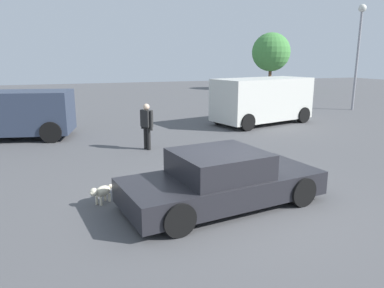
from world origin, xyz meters
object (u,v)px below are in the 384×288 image
at_px(pedestrian, 147,123).
at_px(light_post_near, 359,39).
at_px(sedan_foreground, 221,180).
at_px(dog, 101,192).
at_px(van_white, 262,99).
at_px(suv_dark, 5,113).

xyz_separation_m(pedestrian, light_post_near, (13.95, 5.56, 3.22)).
distance_m(sedan_foreground, light_post_near, 17.69).
bearing_deg(dog, pedestrian, -155.50).
relative_size(sedan_foreground, pedestrian, 2.86).
height_order(sedan_foreground, light_post_near, light_post_near).
xyz_separation_m(sedan_foreground, dog, (-2.46, 0.90, -0.28)).
bearing_deg(light_post_near, pedestrian, -158.29).
height_order(sedan_foreground, dog, sedan_foreground).
xyz_separation_m(van_white, light_post_near, (7.62, 2.34, 3.00)).
bearing_deg(light_post_near, van_white, -162.91).
distance_m(dog, light_post_near, 19.20).
relative_size(sedan_foreground, van_white, 0.87).
xyz_separation_m(van_white, pedestrian, (-6.34, -3.21, -0.22)).
height_order(pedestrian, light_post_near, light_post_near).
bearing_deg(light_post_near, dog, -148.00).
height_order(suv_dark, pedestrian, suv_dark).
height_order(dog, light_post_near, light_post_near).
bearing_deg(suv_dark, dog, 121.51).
bearing_deg(dog, light_post_near, 170.81).
distance_m(suv_dark, pedestrian, 5.94).
distance_m(sedan_foreground, dog, 2.63).
distance_m(suv_dark, light_post_near, 19.14).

